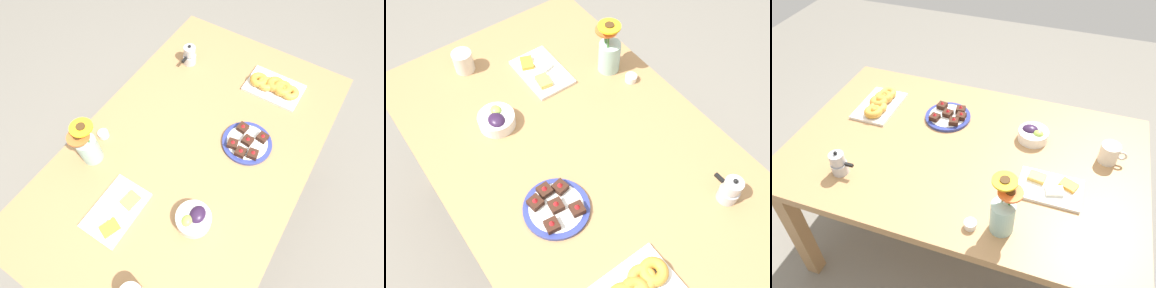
# 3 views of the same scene
# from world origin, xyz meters

# --- Properties ---
(ground_plane) EXTENTS (6.00, 6.00, 0.00)m
(ground_plane) POSITION_xyz_m (0.00, 0.00, 0.00)
(ground_plane) COLOR slate
(dining_table) EXTENTS (1.60, 1.00, 0.74)m
(dining_table) POSITION_xyz_m (0.00, 0.00, 0.65)
(dining_table) COLOR #A87A4C
(dining_table) RESTS_ON ground_plane
(coffee_mug) EXTENTS (0.12, 0.08, 0.09)m
(coffee_mug) POSITION_xyz_m (0.62, 0.15, 0.79)
(coffee_mug) COLOR beige
(coffee_mug) RESTS_ON dining_table
(grape_bowl) EXTENTS (0.14, 0.14, 0.07)m
(grape_bowl) POSITION_xyz_m (0.28, 0.18, 0.77)
(grape_bowl) COLOR white
(grape_bowl) RESTS_ON dining_table
(cheese_platter) EXTENTS (0.26, 0.17, 0.03)m
(cheese_platter) POSITION_xyz_m (0.41, -0.10, 0.75)
(cheese_platter) COLOR white
(cheese_platter) RESTS_ON dining_table
(croissant_platter) EXTENTS (0.19, 0.29, 0.05)m
(croissant_platter) POSITION_xyz_m (-0.52, 0.17, 0.76)
(croissant_platter) COLOR white
(croissant_platter) RESTS_ON dining_table
(jam_cup_honey) EXTENTS (0.05, 0.05, 0.03)m
(jam_cup_honey) POSITION_xyz_m (0.16, -0.38, 0.76)
(jam_cup_honey) COLOR white
(jam_cup_honey) RESTS_ON dining_table
(dessert_plate) EXTENTS (0.23, 0.23, 0.05)m
(dessert_plate) POSITION_xyz_m (-0.15, 0.20, 0.75)
(dessert_plate) COLOR navy
(dessert_plate) RESTS_ON dining_table
(flower_vase) EXTENTS (0.12, 0.11, 0.25)m
(flower_vase) POSITION_xyz_m (0.27, -0.35, 0.83)
(flower_vase) COLOR #99C1B7
(flower_vase) RESTS_ON dining_table
(moka_pot) EXTENTS (0.11, 0.07, 0.12)m
(moka_pot) POSITION_xyz_m (-0.45, -0.30, 0.79)
(moka_pot) COLOR #B7B7BC
(moka_pot) RESTS_ON dining_table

